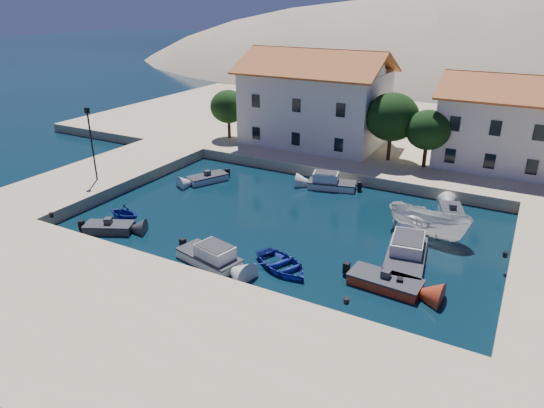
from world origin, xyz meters
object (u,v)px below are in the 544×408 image
Objects in this scene: building_mid at (500,120)px; lamppost at (91,137)px; cabin_cruiser_south at (209,256)px; cabin_cruiser_east at (406,256)px; rowboat_south at (282,269)px; building_left at (315,96)px; boat_east at (426,236)px.

lamppost is at bearing -144.55° from building_mid.
building_mid is 36.21m from lamppost.
cabin_cruiser_south is 0.78× the size of cabin_cruiser_east.
building_left is at bearing 45.48° from rowboat_south.
building_left reaches higher than cabin_cruiser_east.
building_left is 26.36m from rowboat_south.
cabin_cruiser_south is (15.82, -5.72, -4.28)m from lamppost.
boat_east is at bearing -12.09° from rowboat_south.
rowboat_south is at bearing -110.26° from building_mid.
building_left is at bearing 54.04° from boat_east.
cabin_cruiser_south and cabin_cruiser_east have the same top height.
lamppost is at bearing 104.01° from rowboat_south.
building_mid is at bearing 5.39° from rowboat_south.
lamppost is (-11.50, -20.00, -1.18)m from building_left.
cabin_cruiser_east is at bearing -97.65° from building_mid.
building_mid is 1.79× the size of boat_east.
cabin_cruiser_east is (10.88, 5.92, 0.00)m from cabin_cruiser_south.
rowboat_south is (-9.29, -25.16, -5.22)m from building_mid.
boat_east is at bearing -13.15° from cabin_cruiser_east.
rowboat_south is (20.21, -4.16, -4.75)m from lamppost.
cabin_cruiser_east is (6.49, 4.36, 0.48)m from rowboat_south.
lamppost is 1.06× the size of boat_east.
lamppost is 1.32× the size of cabin_cruiser_south.
building_left is 18.04m from building_mid.
building_mid is 21.52m from cabin_cruiser_east.
lamppost reaches higher than rowboat_south.
building_mid is at bearing 0.06° from boat_east.
lamppost reaches higher than boat_east.
building_left is 2.51× the size of boat_east.
cabin_cruiser_east reaches higher than boat_east.
building_mid is 30.39m from cabin_cruiser_south.
lamppost is at bearing 108.39° from boat_east.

